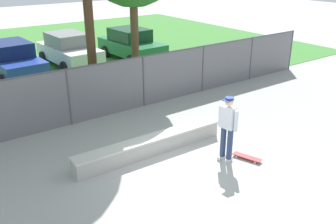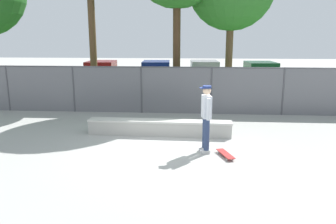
{
  "view_description": "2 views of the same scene",
  "coord_description": "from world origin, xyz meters",
  "px_view_note": "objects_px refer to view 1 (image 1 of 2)",
  "views": [
    {
      "loc": [
        -5.37,
        -6.31,
        5.1
      ],
      "look_at": [
        0.0,
        1.1,
        1.28
      ],
      "focal_mm": 39.31,
      "sensor_mm": 36.0,
      "label": 1
    },
    {
      "loc": [
        0.68,
        -8.88,
        3.11
      ],
      "look_at": [
        -0.05,
        0.88,
        0.89
      ],
      "focal_mm": 35.74,
      "sensor_mm": 36.0,
      "label": 2
    }
  ],
  "objects_px": {
    "car_blue": "(12,60)",
    "car_white": "(69,50)",
    "skateboarder": "(228,126)",
    "car_green": "(131,44)",
    "skateboard": "(247,157)",
    "concrete_ledge": "(151,145)"
  },
  "relations": [
    {
      "from": "concrete_ledge",
      "to": "car_blue",
      "type": "relative_size",
      "value": 1.07
    },
    {
      "from": "skateboarder",
      "to": "car_green",
      "type": "distance_m",
      "value": 11.59
    },
    {
      "from": "skateboarder",
      "to": "car_white",
      "type": "height_order",
      "value": "skateboarder"
    },
    {
      "from": "concrete_ledge",
      "to": "car_green",
      "type": "relative_size",
      "value": 1.07
    },
    {
      "from": "car_blue",
      "to": "car_white",
      "type": "xyz_separation_m",
      "value": [
        2.9,
        0.51,
        0.0
      ]
    },
    {
      "from": "concrete_ledge",
      "to": "car_white",
      "type": "distance_m",
      "value": 10.39
    },
    {
      "from": "concrete_ledge",
      "to": "car_white",
      "type": "xyz_separation_m",
      "value": [
        1.74,
        10.22,
        0.59
      ]
    },
    {
      "from": "skateboard",
      "to": "concrete_ledge",
      "type": "bearing_deg",
      "value": 136.5
    },
    {
      "from": "skateboarder",
      "to": "car_white",
      "type": "xyz_separation_m",
      "value": [
        0.32,
        11.75,
        -0.19
      ]
    },
    {
      "from": "car_blue",
      "to": "skateboarder",
      "type": "bearing_deg",
      "value": -77.07
    },
    {
      "from": "concrete_ledge",
      "to": "car_blue",
      "type": "bearing_deg",
      "value": 96.81
    },
    {
      "from": "skateboard",
      "to": "car_blue",
      "type": "relative_size",
      "value": 0.19
    },
    {
      "from": "skateboard",
      "to": "car_green",
      "type": "bearing_deg",
      "value": 74.95
    },
    {
      "from": "skateboard",
      "to": "car_green",
      "type": "height_order",
      "value": "car_green"
    },
    {
      "from": "car_white",
      "to": "car_green",
      "type": "distance_m",
      "value": 3.32
    },
    {
      "from": "skateboard",
      "to": "car_white",
      "type": "xyz_separation_m",
      "value": [
        -0.2,
        12.06,
        0.77
      ]
    },
    {
      "from": "car_blue",
      "to": "car_green",
      "type": "height_order",
      "value": "same"
    },
    {
      "from": "skateboarder",
      "to": "skateboard",
      "type": "distance_m",
      "value": 1.13
    },
    {
      "from": "car_white",
      "to": "skateboard",
      "type": "bearing_deg",
      "value": -89.07
    },
    {
      "from": "car_white",
      "to": "car_green",
      "type": "xyz_separation_m",
      "value": [
        3.24,
        -0.73,
        0.0
      ]
    },
    {
      "from": "concrete_ledge",
      "to": "car_blue",
      "type": "height_order",
      "value": "car_blue"
    },
    {
      "from": "skateboard",
      "to": "car_white",
      "type": "bearing_deg",
      "value": 90.93
    }
  ]
}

